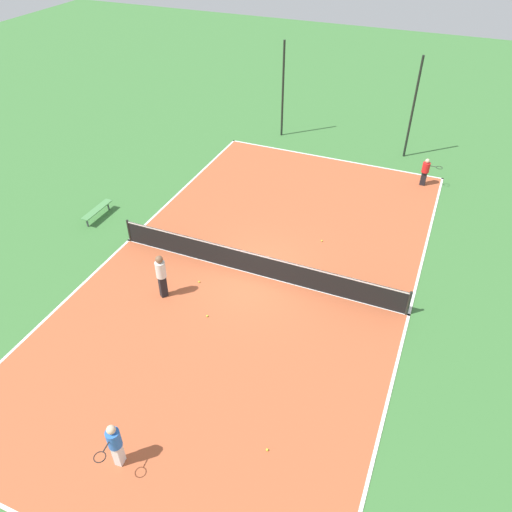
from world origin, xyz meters
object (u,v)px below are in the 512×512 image
bench (97,210)px  player_near_blue (115,443)px  tennis_ball_near_net (322,241)px  fence_post_back_right (413,109)px  tennis_net (256,263)px  tennis_ball_left_sideline (207,316)px  tennis_ball_midcourt (199,282)px  fence_post_back_left (283,90)px  player_coach_red (426,170)px  player_far_white (161,273)px  tennis_ball_right_alley (267,450)px

bench → player_near_blue: (7.73, -9.45, 0.53)m
tennis_ball_near_net → fence_post_back_right: size_ratio=0.01×
tennis_ball_near_net → tennis_net: bearing=-119.6°
tennis_ball_left_sideline → fence_post_back_right: fence_post_back_right is taller
tennis_ball_midcourt → fence_post_back_left: size_ratio=0.01×
player_coach_red → tennis_ball_midcourt: 12.77m
player_coach_red → tennis_ball_near_net: size_ratio=20.49×
player_far_white → tennis_ball_midcourt: player_far_white is taller
player_coach_red → fence_post_back_right: (-1.38, 2.86, 1.85)m
tennis_ball_near_net → fence_post_back_right: (1.83, 9.39, 2.60)m
tennis_ball_left_sideline → tennis_ball_midcourt: (-1.11, 1.51, 0.00)m
tennis_net → tennis_ball_midcourt: tennis_net is taller
tennis_net → player_far_white: (-2.62, -2.41, 0.52)m
fence_post_back_right → tennis_net: bearing=-106.0°
tennis_ball_midcourt → tennis_ball_near_net: same height
tennis_ball_midcourt → fence_post_back_right: fence_post_back_right is taller
bench → player_coach_red: 15.57m
tennis_ball_left_sideline → tennis_ball_midcourt: 1.87m
fence_post_back_right → tennis_ball_near_net: bearing=-101.0°
tennis_net → player_far_white: size_ratio=6.38×
player_coach_red → player_far_white: (-7.56, -11.96, 0.26)m
tennis_ball_near_net → fence_post_back_left: bearing=119.3°
bench → tennis_ball_right_alley: (11.16, -7.66, -0.34)m
player_coach_red → tennis_ball_right_alley: player_coach_red is taller
tennis_ball_midcourt → tennis_ball_near_net: bearing=50.9°
player_near_blue → player_coach_red: size_ratio=1.13×
player_far_white → tennis_ball_right_alley: size_ratio=26.48×
tennis_ball_midcourt → fence_post_back_right: 14.93m
tennis_ball_near_net → bench: bearing=-168.0°
tennis_net → tennis_ball_left_sideline: 2.91m
player_far_white → tennis_ball_near_net: player_far_white is taller
tennis_net → tennis_ball_near_net: (1.72, 3.03, -0.49)m
player_coach_red → fence_post_back_left: size_ratio=0.26×
player_far_white → tennis_ball_near_net: 7.04m
tennis_ball_left_sideline → tennis_ball_right_alley: 5.44m
tennis_ball_near_net → player_far_white: bearing=-128.6°
player_far_white → fence_post_back_right: fence_post_back_right is taller
bench → tennis_ball_midcourt: bearing=-109.7°
tennis_ball_right_alley → tennis_ball_near_net: same height
fence_post_back_right → player_far_white: bearing=-112.6°
player_coach_red → tennis_ball_right_alley: 16.37m
tennis_ball_right_alley → tennis_ball_near_net: size_ratio=1.00×
fence_post_back_left → player_far_white: bearing=-86.4°
tennis_net → tennis_ball_right_alley: (3.12, -6.70, -0.49)m
bench → tennis_net: bearing=-96.8°
player_coach_red → player_far_white: 14.15m
fence_post_back_left → fence_post_back_right: size_ratio=1.00×
tennis_ball_right_alley → player_coach_red: bearing=83.6°
player_near_blue → tennis_ball_left_sideline: player_near_blue is taller
tennis_ball_left_sideline → player_far_white: bearing=168.9°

